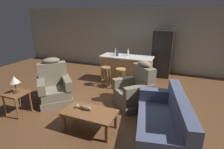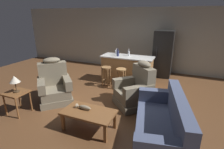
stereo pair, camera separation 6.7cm
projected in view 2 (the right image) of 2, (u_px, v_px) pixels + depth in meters
name	position (u px, v px, depth m)	size (l,w,h in m)	color
ground_plane	(112.00, 97.00, 5.15)	(12.00, 12.00, 0.00)	brown
back_wall	(141.00, 40.00, 7.45)	(12.00, 0.05, 2.60)	#B2B2A3
coffee_table	(89.00, 114.00, 3.62)	(1.10, 0.60, 0.42)	brown
fish_figurine	(83.00, 107.00, 3.68)	(0.34, 0.10, 0.10)	#4C3823
couch	(162.00, 126.00, 3.26)	(1.21, 2.03, 0.94)	#4C5675
recliner_near_lamp	(55.00, 86.00, 4.85)	(1.19, 1.19, 1.20)	#756B56
recliner_near_island	(136.00, 90.00, 4.61)	(1.19, 1.19, 1.20)	#756B56
end_table	(17.00, 96.00, 4.21)	(0.48, 0.48, 0.56)	brown
table_lamp	(15.00, 80.00, 4.07)	(0.24, 0.24, 0.41)	#4C3823
kitchen_island	(127.00, 69.00, 6.17)	(1.80, 0.70, 0.95)	#9E7042
bar_stool_left	(106.00, 73.00, 5.82)	(0.32, 0.32, 0.68)	olive
bar_stool_middle	(121.00, 75.00, 5.62)	(0.32, 0.32, 0.68)	#A87A47
bar_stool_right	(137.00, 77.00, 5.43)	(0.32, 0.32, 0.68)	black
refrigerator	(163.00, 54.00, 6.70)	(0.70, 0.69, 1.76)	black
bottle_tall_green	(116.00, 52.00, 6.28)	(0.07, 0.07, 0.21)	silver
bottle_short_amber	(129.00, 53.00, 6.05)	(0.06, 0.06, 0.25)	silver
bottle_wine_dark	(118.00, 53.00, 6.02)	(0.09, 0.09, 0.27)	#23284C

